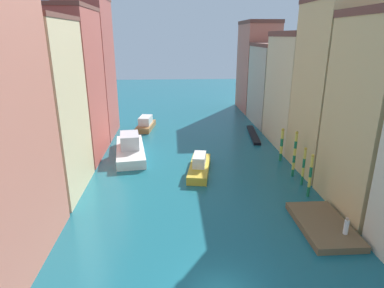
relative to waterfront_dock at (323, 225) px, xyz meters
The scene contains 19 objects.
ground_plane 20.18m from the waterfront_dock, 117.73° to the left, with size 154.00×154.00×0.00m, color #196070.
building_left_1 26.71m from the waterfront_dock, 161.10° to the left, with size 6.31×9.29×16.57m.
building_left_2 31.43m from the waterfront_dock, 143.01° to the left, with size 6.31×9.86×18.09m.
building_left_3 38.12m from the waterfront_dock, 130.86° to the left, with size 6.31×8.95×20.12m.
building_right_1 10.24m from the waterfront_dock, 30.03° to the left, with size 6.31×8.66×16.90m.
building_right_2 15.78m from the waterfront_dock, 65.73° to the left, with size 6.31×8.46×18.53m.
building_right_3 23.39m from the waterfront_dock, 76.10° to the left, with size 6.31×11.14×15.38m.
building_right_4 34.05m from the waterfront_dock, 80.83° to the left, with size 6.31×11.27×13.62m.
building_right_5 45.56m from the waterfront_dock, 83.16° to the left, with size 6.31×11.02×17.59m.
waterfront_dock is the anchor object (origin of this frame).
person_on_dock 2.11m from the waterfront_dock, 61.23° to the right, with size 0.36×0.36×1.42m.
mooring_pole_0 5.85m from the waterfront_dock, 79.91° to the left, with size 0.31×0.31×4.37m.
mooring_pole_1 8.34m from the waterfront_dock, 80.44° to the left, with size 0.29×0.29×4.14m.
mooring_pole_2 10.57m from the waterfront_dock, 83.47° to the left, with size 0.33×0.33×5.18m.
mooring_pole_3 15.11m from the waterfront_dock, 84.95° to the left, with size 0.39×0.39×4.18m.
vaporetto_white 25.11m from the waterfront_dock, 134.32° to the left, with size 4.84×10.69×2.93m.
gondola_black 25.48m from the waterfront_dock, 88.90° to the left, with size 2.05×9.38×0.43m.
motorboat_0 34.78m from the waterfront_dock, 118.23° to the left, with size 3.09×6.45×2.10m.
motorboat_1 15.04m from the waterfront_dock, 127.00° to the left, with size 3.32×7.66×2.11m.
Camera 1 is at (-2.63, -15.55, 14.85)m, focal length 30.49 mm.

